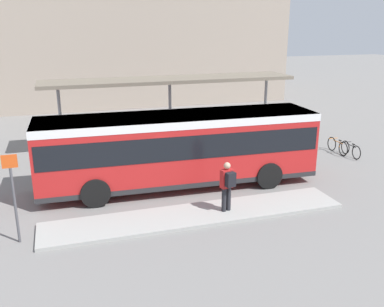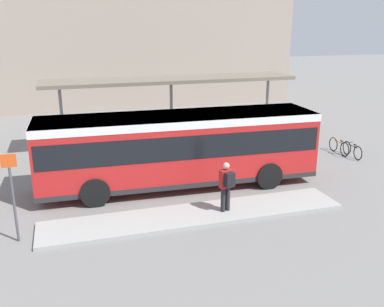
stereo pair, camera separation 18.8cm
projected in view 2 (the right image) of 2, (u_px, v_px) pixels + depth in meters
The scene contains 10 objects.
ground_plane at pixel (179, 186), 17.60m from camera, with size 120.00×120.00×0.00m, color slate.
curb_island at pixel (196, 215), 14.79m from camera, with size 10.53×1.80×0.12m.
city_bus at pixel (179, 145), 17.09m from camera, with size 11.14×2.99×2.97m.
pedestrian_waiting at pixel (227, 184), 14.65m from camera, with size 0.48×0.52×1.78m.
bicycle_black at pixel (352, 150), 21.25m from camera, with size 0.48×1.63×0.70m.
bicycle_orange at pixel (339, 146), 21.81m from camera, with size 0.48×1.71×0.74m.
station_shelter at pixel (171, 81), 22.64m from camera, with size 13.41×2.52×3.62m.
potted_planter_near_shelter at pixel (214, 139), 22.05m from camera, with size 0.77×0.77×1.26m.
platform_sign at pixel (13, 194), 12.70m from camera, with size 0.44×0.08×2.80m.
station_building at pixel (107, 1), 35.98m from camera, with size 28.44×12.13×16.33m.
Camera 2 is at (-4.29, -15.87, 6.45)m, focal length 40.00 mm.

